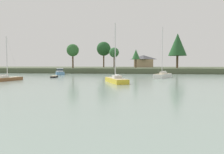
% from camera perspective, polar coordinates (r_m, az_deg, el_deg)
% --- Properties ---
extents(far_shore_bank, '(247.17, 51.43, 2.11)m').
position_cam_1_polar(far_shore_bank, '(111.24, 1.01, 2.03)').
color(far_shore_bank, '#4C563D').
rests_on(far_shore_bank, ground).
extents(dinghy_black, '(1.97, 3.93, 0.66)m').
position_cam_1_polar(dinghy_black, '(64.71, -15.07, 0.03)').
color(dinghy_black, black).
rests_on(dinghy_black, ground).
extents(sailboat_yellow, '(5.89, 9.81, 13.21)m').
position_cam_1_polar(sailboat_yellow, '(45.30, 1.13, -1.15)').
color(sailboat_yellow, gold).
rests_on(sailboat_yellow, ground).
extents(cruiser_skyblue, '(5.90, 9.00, 4.66)m').
position_cam_1_polar(cruiser_skyblue, '(81.80, -13.66, 1.02)').
color(cruiser_skyblue, '#669ECC').
rests_on(cruiser_skyblue, ground).
extents(sailboat_white, '(6.12, 9.45, 15.10)m').
position_cam_1_polar(sailboat_white, '(63.57, 13.28, 0.13)').
color(sailboat_white, white).
rests_on(sailboat_white, ground).
extents(sailboat_wood, '(4.72, 8.77, 10.86)m').
position_cam_1_polar(sailboat_wood, '(55.50, -26.51, -0.70)').
color(sailboat_wood, brown).
rests_on(sailboat_wood, ground).
extents(shore_tree_center, '(5.32, 5.32, 10.41)m').
position_cam_1_polar(shore_tree_center, '(95.70, -10.36, 6.95)').
color(shore_tree_center, brown).
rests_on(shore_tree_center, far_shore_bank).
extents(shore_tree_right, '(7.86, 7.86, 14.99)m').
position_cam_1_polar(shore_tree_right, '(98.62, 16.97, 8.18)').
color(shore_tree_right, brown).
rests_on(shore_tree_right, far_shore_bank).
extents(shore_tree_left_mid, '(3.67, 3.67, 8.38)m').
position_cam_1_polar(shore_tree_left_mid, '(98.47, 6.35, 5.93)').
color(shore_tree_left_mid, brown).
rests_on(shore_tree_left_mid, far_shore_bank).
extents(shore_tree_left, '(7.25, 7.25, 13.27)m').
position_cam_1_polar(shore_tree_left, '(112.77, -2.22, 7.45)').
color(shore_tree_left, brown).
rests_on(shore_tree_left, far_shore_bank).
extents(shore_tree_center_left, '(4.81, 4.81, 9.84)m').
position_cam_1_polar(shore_tree_center_left, '(106.15, 0.56, 6.49)').
color(shore_tree_center_left, brown).
rests_on(shore_tree_center_left, far_shore_bank).
extents(cottage_hillside, '(10.80, 9.93, 6.53)m').
position_cam_1_polar(cottage_hillside, '(118.46, 8.30, 4.22)').
color(cottage_hillside, tan).
rests_on(cottage_hillside, far_shore_bank).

